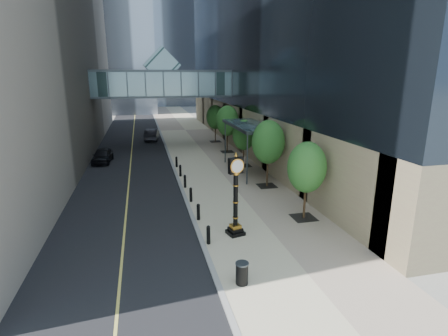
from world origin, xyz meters
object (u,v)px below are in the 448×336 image
Objects in this scene: street_clock at (236,201)px; trash_bin at (242,274)px; pedestrian at (235,163)px; car_near at (103,156)px; car_far at (152,134)px.

trash_bin is at bearing -115.45° from street_clock.
pedestrian is 0.39× the size of car_near.
car_near is 12.68m from car_far.
pedestrian is (4.27, 16.86, 0.35)m from trash_bin.
pedestrian is (3.31, 12.27, -1.15)m from street_clock.
car_near reaches higher than trash_bin.
car_far is at bearing -91.38° from pedestrian.
pedestrian is at bearing -23.79° from car_near.
street_clock is 4.92m from trash_bin.
trash_bin is (-0.96, -4.59, -1.50)m from street_clock.
street_clock is 2.81× the size of pedestrian.
car_far reaches higher than trash_bin.
pedestrian is at bearing 75.81° from trash_bin.
pedestrian is at bearing 61.26° from street_clock.
street_clock is 0.97× the size of car_far.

